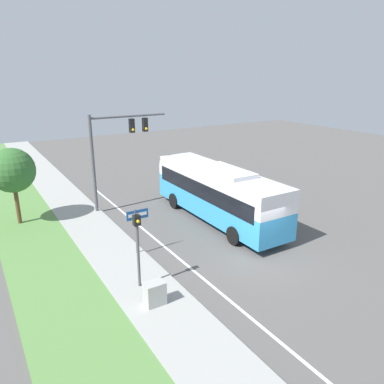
# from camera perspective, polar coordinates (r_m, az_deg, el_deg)

# --- Properties ---
(ground_plane) EXTENTS (80.00, 80.00, 0.00)m
(ground_plane) POSITION_cam_1_polar(r_m,az_deg,el_deg) (19.40, 10.33, -9.63)
(ground_plane) COLOR #565451
(sidewalk) EXTENTS (2.80, 80.00, 0.12)m
(sidewalk) POSITION_cam_1_polar(r_m,az_deg,el_deg) (16.38, -6.74, -14.82)
(sidewalk) COLOR #9E9E99
(sidewalk) RESTS_ON ground_plane
(grass_verge) EXTENTS (3.60, 80.00, 0.10)m
(grass_verge) POSITION_cam_1_polar(r_m,az_deg,el_deg) (15.60, -17.98, -17.59)
(grass_verge) COLOR #568442
(grass_verge) RESTS_ON ground_plane
(lane_divider_near) EXTENTS (0.14, 30.00, 0.01)m
(lane_divider_near) POSITION_cam_1_polar(r_m,az_deg,el_deg) (17.46, 1.21, -12.65)
(lane_divider_near) COLOR silver
(lane_divider_near) RESTS_ON ground_plane
(bus) EXTENTS (2.74, 10.66, 3.46)m
(bus) POSITION_cam_1_polar(r_m,az_deg,el_deg) (22.88, 3.95, 0.16)
(bus) COLOR #3393D1
(bus) RESTS_ON ground_plane
(signal_gantry) EXTENTS (5.24, 0.41, 6.36)m
(signal_gantry) POSITION_cam_1_polar(r_m,az_deg,el_deg) (24.77, -11.62, 7.38)
(signal_gantry) COLOR #4C4C51
(signal_gantry) RESTS_ON ground_plane
(pedestrian_signal) EXTENTS (0.28, 0.34, 3.37)m
(pedestrian_signal) POSITION_cam_1_polar(r_m,az_deg,el_deg) (15.67, -8.29, -7.25)
(pedestrian_signal) COLOR #4C4C51
(pedestrian_signal) RESTS_ON ground_plane
(street_sign) EXTENTS (1.15, 0.08, 2.45)m
(street_sign) POSITION_cam_1_polar(r_m,az_deg,el_deg) (18.77, -8.41, -4.70)
(street_sign) COLOR #4C4C51
(street_sign) RESTS_ON ground_plane
(utility_cabinet) EXTENTS (0.80, 0.57, 0.95)m
(utility_cabinet) POSITION_cam_1_polar(r_m,az_deg,el_deg) (15.25, -5.72, -15.12)
(utility_cabinet) COLOR #A8A8A3
(utility_cabinet) RESTS_ON sidewalk
(roadside_tree) EXTENTS (2.61, 2.61, 4.60)m
(roadside_tree) POSITION_cam_1_polar(r_m,az_deg,el_deg) (24.12, -25.72, 2.95)
(roadside_tree) COLOR brown
(roadside_tree) RESTS_ON grass_verge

